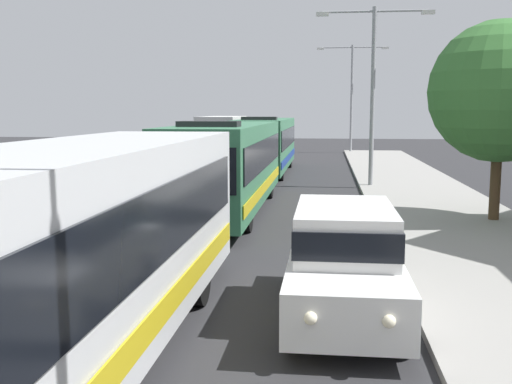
# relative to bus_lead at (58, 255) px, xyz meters

# --- Properties ---
(bus_lead) EXTENTS (2.58, 11.85, 3.21)m
(bus_lead) POSITION_rel_bus_lead_xyz_m (0.00, 0.00, 0.00)
(bus_lead) COLOR silver
(bus_lead) RESTS_ON ground_plane
(bus_second_in_line) EXTENTS (2.58, 11.84, 3.21)m
(bus_second_in_line) POSITION_rel_bus_lead_xyz_m (-0.00, 13.52, -0.00)
(bus_second_in_line) COLOR #33724C
(bus_second_in_line) RESTS_ON ground_plane
(bus_middle) EXTENTS (2.58, 12.07, 3.21)m
(bus_middle) POSITION_rel_bus_lead_xyz_m (0.00, 26.68, 0.00)
(bus_middle) COLOR #33724C
(bus_middle) RESTS_ON ground_plane
(white_suv) EXTENTS (1.86, 4.84, 1.90)m
(white_suv) POSITION_rel_bus_lead_xyz_m (3.70, 2.98, -0.66)
(white_suv) COLOR white
(white_suv) RESTS_ON ground_plane
(box_truck_oncoming) EXTENTS (2.35, 8.15, 3.15)m
(box_truck_oncoming) POSITION_rel_bus_lead_xyz_m (-3.30, 30.38, 0.02)
(box_truck_oncoming) COLOR black
(box_truck_oncoming) RESTS_ON ground_plane
(streetlamp_mid) EXTENTS (5.15, 0.28, 7.90)m
(streetlamp_mid) POSITION_rel_bus_lead_xyz_m (5.40, 20.54, 3.27)
(streetlamp_mid) COLOR gray
(streetlamp_mid) RESTS_ON sidewalk
(streetlamp_far) EXTENTS (5.83, 0.28, 8.73)m
(streetlamp_far) POSITION_rel_bus_lead_xyz_m (5.40, 43.80, 3.76)
(streetlamp_far) COLOR gray
(streetlamp_far) RESTS_ON sidewalk
(roadside_tree) EXTENTS (4.31, 4.31, 6.09)m
(roadside_tree) POSITION_rel_bus_lead_xyz_m (8.58, 12.06, 2.39)
(roadside_tree) COLOR #4C3823
(roadside_tree) RESTS_ON sidewalk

